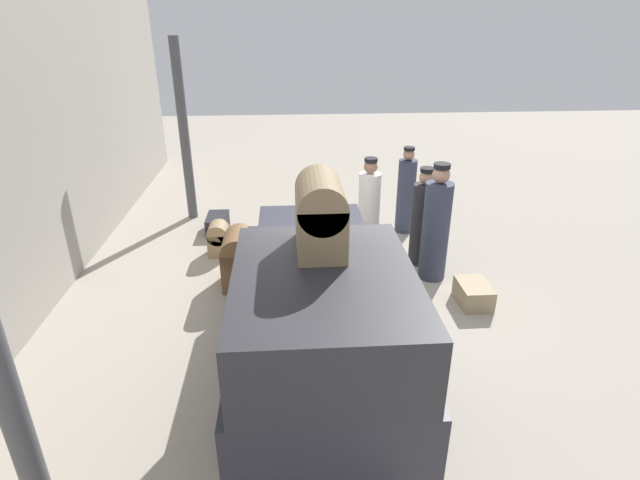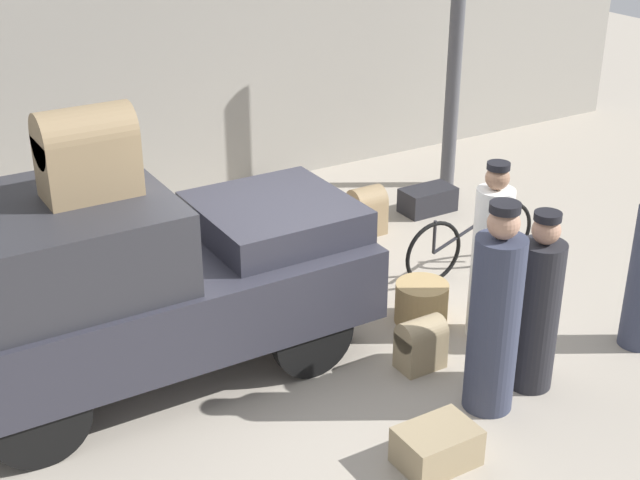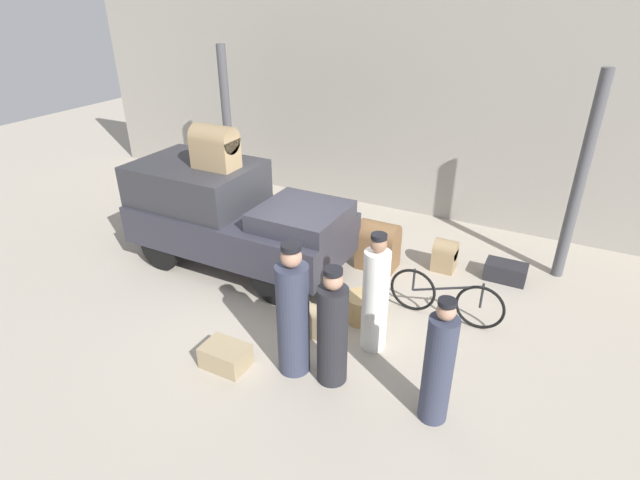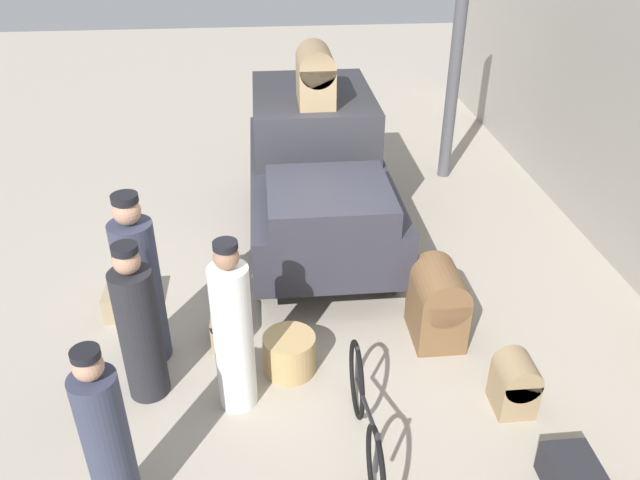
# 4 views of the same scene
# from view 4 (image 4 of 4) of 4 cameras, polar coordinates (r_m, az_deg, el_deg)

# --- Properties ---
(ground_plane) EXTENTS (30.00, 30.00, 0.00)m
(ground_plane) POSITION_cam_4_polar(r_m,az_deg,el_deg) (7.32, -1.72, -5.69)
(ground_plane) COLOR #A89E8E
(canopy_pillar_left) EXTENTS (0.19, 0.19, 3.48)m
(canopy_pillar_left) POSITION_cam_4_polar(r_m,az_deg,el_deg) (9.99, 12.20, 14.94)
(canopy_pillar_left) COLOR #4C4C51
(canopy_pillar_left) RESTS_ON ground
(truck) EXTENTS (3.85, 1.74, 1.78)m
(truck) POSITION_cam_4_polar(r_m,az_deg,el_deg) (8.26, -0.26, 6.68)
(truck) COLOR black
(truck) RESTS_ON ground
(bicycle) EXTENTS (1.73, 0.04, 0.76)m
(bicycle) POSITION_cam_4_polar(r_m,az_deg,el_deg) (5.45, 4.18, -16.14)
(bicycle) COLOR black
(bicycle) RESTS_ON ground
(wicker_basket) EXTENTS (0.52, 0.52, 0.41)m
(wicker_basket) POSITION_cam_4_polar(r_m,az_deg,el_deg) (6.30, -2.81, -10.33)
(wicker_basket) COLOR tan
(wicker_basket) RESTS_ON ground
(porter_standing_middle) EXTENTS (0.39, 0.39, 1.64)m
(porter_standing_middle) POSITION_cam_4_polar(r_m,az_deg,el_deg) (5.96, -16.18, -7.84)
(porter_standing_middle) COLOR #232328
(porter_standing_middle) RESTS_ON ground
(porter_carrying_trunk) EXTENTS (0.42, 0.42, 1.85)m
(porter_carrying_trunk) POSITION_cam_4_polar(r_m,az_deg,el_deg) (6.33, -16.10, -4.19)
(porter_carrying_trunk) COLOR #33384C
(porter_carrying_trunk) RESTS_ON ground
(porter_lifting_near_truck) EXTENTS (0.36, 0.36, 1.75)m
(porter_lifting_near_truck) POSITION_cam_4_polar(r_m,az_deg,el_deg) (5.63, -7.94, -8.47)
(porter_lifting_near_truck) COLOR white
(porter_lifting_near_truck) RESTS_ON ground
(porter_with_bicycle) EXTENTS (0.34, 0.34, 1.64)m
(porter_with_bicycle) POSITION_cam_4_polar(r_m,az_deg,el_deg) (5.00, -18.84, -17.24)
(porter_with_bicycle) COLOR #33384C
(porter_with_bicycle) RESTS_ON ground
(trunk_wicker_pale) EXTENTS (0.60, 0.43, 0.31)m
(trunk_wicker_pale) POSITION_cam_4_polar(r_m,az_deg,el_deg) (7.46, -17.29, -5.02)
(trunk_wicker_pale) COLOR #9E8966
(trunk_wicker_pale) RESTS_ON ground
(trunk_barrel_dark) EXTENTS (0.41, 0.28, 0.49)m
(trunk_barrel_dark) POSITION_cam_4_polar(r_m,az_deg,el_deg) (6.67, -8.72, -7.46)
(trunk_barrel_dark) COLOR #9E8966
(trunk_barrel_dark) RESTS_ON ground
(trunk_large_brown) EXTENTS (0.69, 0.51, 0.87)m
(trunk_large_brown) POSITION_cam_4_polar(r_m,az_deg,el_deg) (6.67, 10.72, -5.58)
(trunk_large_brown) COLOR brown
(trunk_large_brown) RESTS_ON ground
(suitcase_tan_flat) EXTENTS (0.39, 0.35, 0.58)m
(suitcase_tan_flat) POSITION_cam_4_polar(r_m,az_deg,el_deg) (6.12, 17.40, -12.34)
(suitcase_tan_flat) COLOR #937A56
(suitcase_tan_flat) RESTS_ON ground
(trunk_on_truck_roof) EXTENTS (0.74, 0.45, 0.73)m
(trunk_on_truck_roof) POSITION_cam_4_polar(r_m,az_deg,el_deg) (8.05, -0.42, 14.94)
(trunk_on_truck_roof) COLOR #937A56
(trunk_on_truck_roof) RESTS_ON truck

